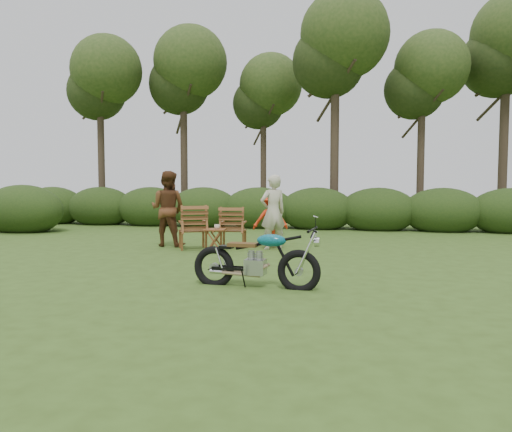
% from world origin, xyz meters
% --- Properties ---
extents(ground, '(80.00, 80.00, 0.00)m').
position_xyz_m(ground, '(0.00, 0.00, 0.00)').
color(ground, '#334C19').
rests_on(ground, ground).
extents(tree_line, '(22.52, 11.62, 8.14)m').
position_xyz_m(tree_line, '(0.50, 9.74, 3.81)').
color(tree_line, '#35291D').
rests_on(tree_line, ground).
extents(motorcycle, '(1.92, 0.85, 1.07)m').
position_xyz_m(motorcycle, '(0.00, -0.49, 0.00)').
color(motorcycle, '#0E9EB9').
rests_on(motorcycle, ground).
extents(lawn_chair_right, '(0.75, 0.75, 0.98)m').
position_xyz_m(lawn_chair_right, '(-1.50, 3.78, 0.00)').
color(lawn_chair_right, brown).
rests_on(lawn_chair_right, ground).
extents(lawn_chair_left, '(0.95, 0.95, 1.03)m').
position_xyz_m(lawn_chair_left, '(-2.36, 3.31, 0.00)').
color(lawn_chair_left, brown).
rests_on(lawn_chair_left, ground).
extents(side_table, '(0.53, 0.46, 0.51)m').
position_xyz_m(side_table, '(-1.73, 3.04, 0.26)').
color(side_table, brown).
rests_on(side_table, ground).
extents(cup, '(0.16, 0.16, 0.10)m').
position_xyz_m(cup, '(-1.68, 3.04, 0.56)').
color(cup, beige).
rests_on(cup, side_table).
extents(adult_a, '(0.76, 0.72, 1.74)m').
position_xyz_m(adult_a, '(-0.51, 3.68, 0.00)').
color(adult_a, beige).
rests_on(adult_a, ground).
extents(adult_b, '(0.94, 0.76, 1.84)m').
position_xyz_m(adult_b, '(-3.13, 3.67, 0.00)').
color(adult_b, '#563018').
rests_on(adult_b, ground).
extents(child, '(0.96, 0.74, 1.31)m').
position_xyz_m(child, '(-0.65, 4.12, 0.00)').
color(child, '#F53917').
rests_on(child, ground).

